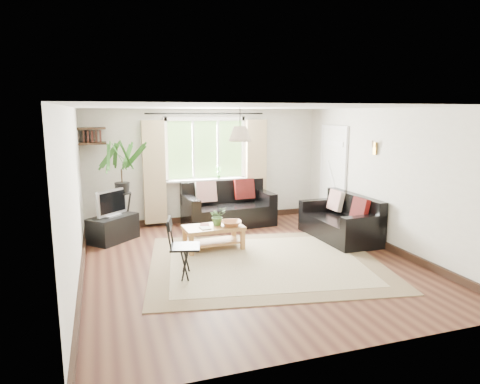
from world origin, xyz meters
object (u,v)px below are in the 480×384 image
object	(u,v)px
coffee_table	(214,238)
tv_stand	(113,228)
sofa_right	(339,218)
folding_chair	(185,248)
palm_stand	(122,189)
sofa_back	(229,205)

from	to	relation	value
coffee_table	tv_stand	world-z (taller)	tv_stand
sofa_right	folding_chair	xyz separation A→B (m)	(-3.09, -0.99, 0.05)
palm_stand	coffee_table	bearing A→B (deg)	-43.69
tv_stand	folding_chair	bearing A→B (deg)	-109.97
sofa_back	sofa_right	world-z (taller)	sofa_back
sofa_back	coffee_table	bearing A→B (deg)	-119.49
sofa_right	folding_chair	size ratio (longest dim) A/B	1.90
coffee_table	palm_stand	size ratio (longest dim) A/B	0.55
coffee_table	folding_chair	world-z (taller)	folding_chair
tv_stand	palm_stand	bearing A→B (deg)	11.62
sofa_back	tv_stand	bearing A→B (deg)	-173.61
sofa_back	sofa_right	bearing A→B (deg)	-46.81
coffee_table	sofa_back	bearing A→B (deg)	64.09
coffee_table	folding_chair	xyz separation A→B (m)	(-0.71, -1.11, 0.23)
folding_chair	sofa_back	bearing A→B (deg)	-15.47
sofa_back	folding_chair	size ratio (longest dim) A/B	2.10
tv_stand	folding_chair	world-z (taller)	folding_chair
sofa_back	tv_stand	size ratio (longest dim) A/B	2.10
sofa_right	palm_stand	distance (m)	4.10
coffee_table	tv_stand	size ratio (longest dim) A/B	1.15
coffee_table	tv_stand	xyz separation A→B (m)	(-1.62, 1.05, 0.03)
sofa_right	palm_stand	size ratio (longest dim) A/B	0.91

